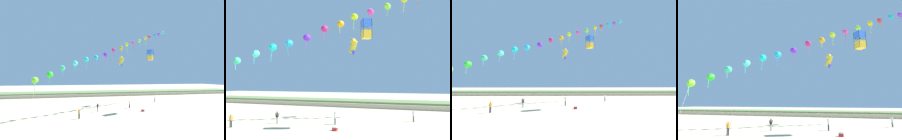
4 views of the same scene
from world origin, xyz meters
The scene contains 10 objects.
ground_plane centered at (0.00, 0.00, 0.00)m, with size 240.00×240.00×0.00m, color beige.
dune_ridge centered at (0.00, 40.61, 0.68)m, with size 120.00×11.27×1.36m.
person_near_left centered at (2.62, 13.74, 0.95)m, with size 0.41×0.51×1.65m.
person_near_right centered at (12.03, 19.85, 0.94)m, with size 0.45×0.47×1.63m.
person_mid_center centered at (-8.49, 7.01, 0.98)m, with size 0.48×0.47×1.69m.
person_far_left centered at (-4.89, 11.43, 0.95)m, with size 0.48×0.44×1.65m.
kite_banner_string centered at (1.81, 17.60, 14.57)m, with size 36.40×21.14×22.96m.
large_kite_low_lead centered at (2.72, 21.11, 11.49)m, with size 1.94×1.69×2.84m.
large_kite_mid_trail centered at (7.28, 12.54, 12.07)m, with size 1.53×1.53×2.38m.
beach_cooler centered at (4.20, 9.92, 0.21)m, with size 0.58×0.41×0.46m.
Camera 1 is at (-8.25, -19.04, 6.92)m, focal length 24.00 mm.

